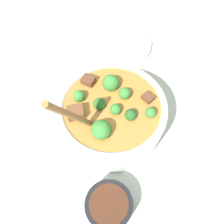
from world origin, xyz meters
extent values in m
plane|color=#ADBCAD|center=(0.00, 0.00, 0.00)|extent=(4.00, 4.00, 0.00)
cylinder|color=white|center=(0.00, 0.00, 0.05)|extent=(0.25, 0.25, 0.09)
torus|color=white|center=(0.00, 0.00, 0.09)|extent=(0.25, 0.25, 0.02)
cylinder|color=#B27533|center=(0.00, 0.00, 0.06)|extent=(0.23, 0.23, 0.06)
sphere|color=#235B23|center=(0.05, -0.01, 0.10)|extent=(0.03, 0.03, 0.03)
cylinder|color=#6B9956|center=(0.05, -0.01, 0.08)|extent=(0.01, 0.01, 0.01)
sphere|color=#387F33|center=(-0.08, -0.01, 0.10)|extent=(0.03, 0.03, 0.03)
cylinder|color=#6B9956|center=(-0.08, -0.01, 0.08)|extent=(0.01, 0.01, 0.01)
sphere|color=#387F33|center=(0.01, 0.04, 0.10)|extent=(0.03, 0.03, 0.03)
cylinder|color=#6B9956|center=(0.01, 0.04, 0.08)|extent=(0.01, 0.01, 0.01)
sphere|color=#387F33|center=(-0.03, 0.05, 0.10)|extent=(0.04, 0.04, 0.04)
cylinder|color=#6B9956|center=(-0.03, 0.05, 0.07)|extent=(0.01, 0.01, 0.02)
sphere|color=#387F33|center=(0.08, 0.02, 0.10)|extent=(0.02, 0.02, 0.02)
cylinder|color=#6B9956|center=(0.08, 0.02, 0.08)|extent=(0.01, 0.01, 0.01)
sphere|color=#2D6B28|center=(-0.02, -0.01, 0.10)|extent=(0.03, 0.03, 0.03)
cylinder|color=#6B9956|center=(-0.02, -0.01, 0.08)|extent=(0.01, 0.01, 0.01)
sphere|color=#387F33|center=(0.01, -0.07, 0.11)|extent=(0.04, 0.04, 0.04)
cylinder|color=#6B9956|center=(0.01, -0.07, 0.08)|extent=(0.01, 0.01, 0.02)
sphere|color=#387F33|center=(0.01, -0.01, 0.10)|extent=(0.02, 0.02, 0.02)
cylinder|color=#6B9956|center=(0.01, -0.01, 0.08)|extent=(0.01, 0.01, 0.01)
cube|color=brown|center=(-0.06, -0.06, 0.10)|extent=(0.05, 0.04, 0.03)
cube|color=brown|center=(0.07, 0.05, 0.10)|extent=(0.03, 0.03, 0.02)
cube|color=brown|center=(-0.08, 0.03, 0.10)|extent=(0.03, 0.02, 0.02)
ellipsoid|color=olive|center=(-0.02, -0.06, 0.09)|extent=(0.04, 0.03, 0.01)
cylinder|color=olive|center=(-0.03, -0.09, 0.17)|extent=(0.04, 0.08, 0.16)
cylinder|color=black|center=(0.08, -0.18, 0.02)|extent=(0.10, 0.10, 0.04)
cylinder|color=#472819|center=(0.08, -0.18, 0.04)|extent=(0.08, 0.08, 0.01)
cylinder|color=white|center=(-0.12, 0.27, 0.01)|extent=(0.23, 0.23, 0.01)
torus|color=white|center=(-0.12, 0.27, 0.01)|extent=(0.23, 0.23, 0.01)
camera|label=1|loc=(0.11, -0.23, 0.51)|focal=35.00mm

